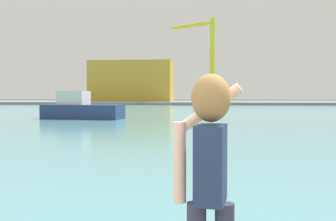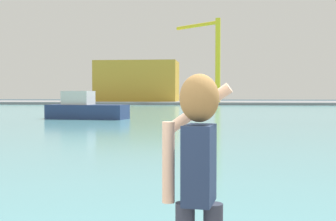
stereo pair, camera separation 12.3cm
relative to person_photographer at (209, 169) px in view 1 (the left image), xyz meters
The scene contains 7 objects.
ground_plane 49.32m from the person_photographer, 90.83° to the left, with size 220.00×220.00×0.00m, color #334751.
harbor_water 51.31m from the person_photographer, 90.80° to the left, with size 140.00×100.00×0.02m, color #599EA8.
far_shore_dock 91.30m from the person_photographer, 90.45° to the left, with size 140.00×20.00×0.53m, color gray.
person_photographer is the anchor object (origin of this frame).
boat_moored 36.56m from the person_photographer, 108.02° to the left, with size 7.33×3.49×2.46m.
warehouse_left 94.38m from the person_photographer, 100.38° to the left, with size 17.72×9.86×8.79m, color gold.
port_crane 84.69m from the person_photographer, 90.32° to the left, with size 9.26×8.18×16.36m.
Camera 1 is at (0.71, -2.40, 2.28)m, focal length 46.96 mm.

